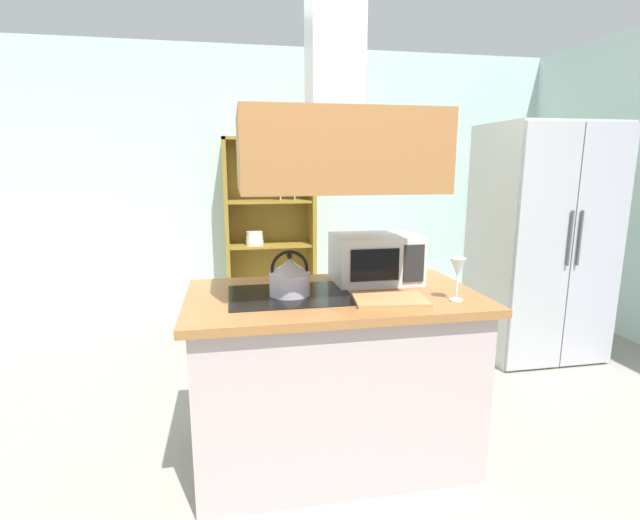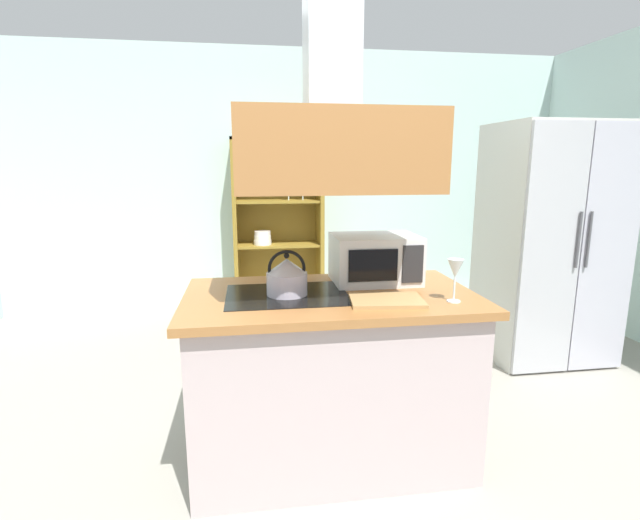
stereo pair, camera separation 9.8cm
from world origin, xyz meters
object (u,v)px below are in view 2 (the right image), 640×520
at_px(cutting_board, 386,300).
at_px(wine_glass_on_counter, 455,270).
at_px(microwave, 375,259).
at_px(refrigerator, 548,244).
at_px(kettle, 287,276).
at_px(dish_cabinet, 278,236).

distance_m(cutting_board, wine_glass_on_counter, 0.35).
bearing_deg(cutting_board, microwave, 83.14).
bearing_deg(refrigerator, cutting_board, -143.09).
height_order(kettle, microwave, microwave).
relative_size(cutting_board, microwave, 0.74).
height_order(dish_cabinet, microwave, dish_cabinet).
distance_m(dish_cabinet, cutting_board, 2.82).
bearing_deg(microwave, refrigerator, 28.20).
height_order(dish_cabinet, cutting_board, dish_cabinet).
bearing_deg(microwave, cutting_board, -96.86).
xyz_separation_m(kettle, cutting_board, (0.45, -0.19, -0.09)).
bearing_deg(dish_cabinet, wine_glass_on_counter, -77.04).
distance_m(refrigerator, cutting_board, 2.13).
bearing_deg(kettle, microwave, 21.70).
relative_size(refrigerator, wine_glass_on_counter, 8.96).
distance_m(microwave, wine_glass_on_counter, 0.51).
bearing_deg(cutting_board, dish_cabinet, 96.92).
bearing_deg(cutting_board, kettle, 157.13).
relative_size(dish_cabinet, kettle, 8.00).
relative_size(cutting_board, wine_glass_on_counter, 1.65).
height_order(dish_cabinet, kettle, dish_cabinet).
distance_m(refrigerator, wine_glass_on_counter, 1.92).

